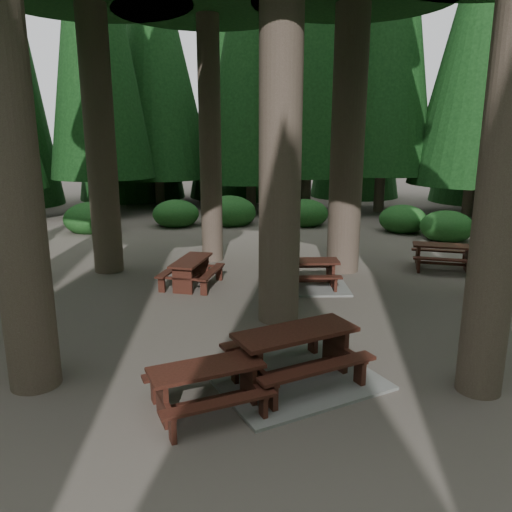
# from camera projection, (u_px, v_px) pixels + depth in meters

# --- Properties ---
(ground) EXTENTS (80.00, 80.00, 0.00)m
(ground) POSITION_uv_depth(u_px,v_px,m) (240.00, 321.00, 10.42)
(ground) COLOR #584F47
(ground) RESTS_ON ground
(picnic_table_a) EXTENTS (3.19, 3.06, 0.84)m
(picnic_table_a) POSITION_uv_depth(u_px,v_px,m) (295.00, 363.00, 7.87)
(picnic_table_a) COLOR gray
(picnic_table_a) RESTS_ON ground
(picnic_table_b) EXTENTS (1.49, 1.77, 0.70)m
(picnic_table_b) POSITION_uv_depth(u_px,v_px,m) (191.00, 268.00, 12.66)
(picnic_table_b) COLOR black
(picnic_table_b) RESTS_ON ground
(picnic_table_c) EXTENTS (2.26, 1.95, 0.70)m
(picnic_table_c) POSITION_uv_depth(u_px,v_px,m) (306.00, 278.00, 12.65)
(picnic_table_c) COLOR gray
(picnic_table_c) RESTS_ON ground
(picnic_table_d) EXTENTS (1.85, 1.58, 0.72)m
(picnic_table_d) POSITION_uv_depth(u_px,v_px,m) (443.00, 253.00, 14.24)
(picnic_table_d) COLOR black
(picnic_table_d) RESTS_ON ground
(picnic_table_e) EXTENTS (2.00, 1.89, 0.68)m
(picnic_table_e) POSITION_uv_depth(u_px,v_px,m) (207.00, 381.00, 6.95)
(picnic_table_e) COLOR black
(picnic_table_e) RESTS_ON ground
(shrub_ring) EXTENTS (23.86, 24.64, 1.49)m
(shrub_ring) POSITION_uv_depth(u_px,v_px,m) (276.00, 292.00, 10.98)
(shrub_ring) COLOR #1E581E
(shrub_ring) RESTS_ON ground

